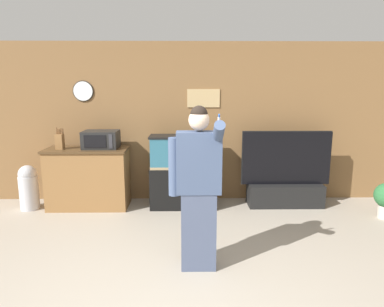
# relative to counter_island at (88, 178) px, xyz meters

# --- Properties ---
(wall_back_paneled) EXTENTS (10.00, 0.08, 2.60)m
(wall_back_paneled) POSITION_rel_counter_island_xyz_m (1.41, 0.42, 0.82)
(wall_back_paneled) COLOR brown
(wall_back_paneled) RESTS_ON ground_plane
(counter_island) EXTENTS (1.27, 0.58, 0.95)m
(counter_island) POSITION_rel_counter_island_xyz_m (0.00, 0.00, 0.00)
(counter_island) COLOR brown
(counter_island) RESTS_ON ground_plane
(microwave) EXTENTS (0.53, 0.40, 0.27)m
(microwave) POSITION_rel_counter_island_xyz_m (0.22, 0.03, 0.61)
(microwave) COLOR black
(microwave) RESTS_ON counter_island
(knife_block) EXTENTS (0.11, 0.12, 0.33)m
(knife_block) POSITION_rel_counter_island_xyz_m (-0.39, -0.05, 0.59)
(knife_block) COLOR brown
(knife_block) RESTS_ON counter_island
(aquarium_on_stand) EXTENTS (1.03, 0.43, 1.15)m
(aquarium_on_stand) POSITION_rel_counter_island_xyz_m (1.49, -0.01, 0.10)
(aquarium_on_stand) COLOR black
(aquarium_on_stand) RESTS_ON ground_plane
(tv_on_stand) EXTENTS (1.42, 0.40, 1.21)m
(tv_on_stand) POSITION_rel_counter_island_xyz_m (3.13, 0.03, -0.13)
(tv_on_stand) COLOR black
(tv_on_stand) RESTS_ON ground_plane
(person_standing) EXTENTS (0.54, 0.41, 1.71)m
(person_standing) POSITION_rel_counter_island_xyz_m (1.67, -1.90, 0.41)
(person_standing) COLOR #424C66
(person_standing) RESTS_ON ground_plane
(trash_bin) EXTENTS (0.29, 0.29, 0.70)m
(trash_bin) POSITION_rel_counter_island_xyz_m (-0.91, -0.08, -0.12)
(trash_bin) COLOR #B7B7BC
(trash_bin) RESTS_ON ground_plane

